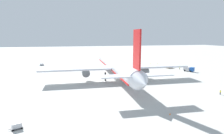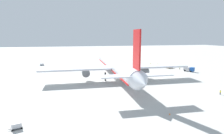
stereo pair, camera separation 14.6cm
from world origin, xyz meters
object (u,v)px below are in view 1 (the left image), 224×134
at_px(airliner, 115,65).
at_px(ground_worker_5, 180,68).
at_px(service_van, 169,67).
at_px(ground_worker_0, 151,64).
at_px(traffic_cone_2, 123,65).
at_px(baggage_cart_1, 17,126).
at_px(ground_worker_1, 220,92).
at_px(service_truck_1, 189,69).
at_px(traffic_cone_0, 139,65).
at_px(ground_worker_2, 158,64).
at_px(baggage_cart_0, 42,64).
at_px(traffic_cone_1, 170,114).

bearing_deg(airliner, ground_worker_5, -69.79).
height_order(service_van, ground_worker_0, service_van).
distance_m(airliner, traffic_cone_2, 44.64).
relative_size(airliner, baggage_cart_1, 26.27).
height_order(baggage_cart_1, ground_worker_1, ground_worker_1).
bearing_deg(traffic_cone_2, service_truck_1, -136.19).
bearing_deg(airliner, ground_worker_1, -136.89).
bearing_deg(traffic_cone_0, baggage_cart_1, 142.64).
bearing_deg(ground_worker_2, ground_worker_0, 77.99).
bearing_deg(baggage_cart_0, ground_worker_2, -103.31).
distance_m(ground_worker_2, ground_worker_5, 18.47).
xyz_separation_m(service_van, baggage_cart_0, (30.75, 81.50, -0.20)).
relative_size(service_truck_1, ground_worker_2, 3.63).
bearing_deg(traffic_cone_1, ground_worker_1, -66.73).
bearing_deg(service_truck_1, ground_worker_0, 24.48).
bearing_deg(service_van, traffic_cone_2, 53.97).
relative_size(ground_worker_0, traffic_cone_2, 3.21).
relative_size(baggage_cart_0, ground_worker_0, 1.99).
relative_size(baggage_cart_0, ground_worker_1, 2.12).
bearing_deg(ground_worker_2, service_truck_1, -164.57).
distance_m(baggage_cart_0, traffic_cone_1, 105.63).
height_order(baggage_cart_0, traffic_cone_0, baggage_cart_0).
xyz_separation_m(service_van, ground_worker_5, (-5.52, -3.86, -0.16)).
bearing_deg(airliner, ground_worker_0, -44.55).
xyz_separation_m(ground_worker_1, ground_worker_5, (48.82, -15.85, 0.03)).
relative_size(service_van, traffic_cone_0, 9.03).
bearing_deg(ground_worker_0, baggage_cart_1, 138.63).
height_order(airliner, baggage_cart_1, airliner).
distance_m(service_van, baggage_cart_0, 87.11).
relative_size(ground_worker_0, traffic_cone_1, 3.21).
bearing_deg(service_truck_1, traffic_cone_0, 35.29).
bearing_deg(ground_worker_0, traffic_cone_0, 77.78).
relative_size(service_van, baggage_cart_0, 1.41).
height_order(airliner, traffic_cone_1, airliner).
distance_m(ground_worker_0, ground_worker_1, 67.54).
relative_size(baggage_cart_1, ground_worker_5, 1.77).
distance_m(service_truck_1, traffic_cone_1, 67.98).
relative_size(baggage_cart_1, ground_worker_1, 1.82).
xyz_separation_m(baggage_cart_1, ground_worker_2, (76.50, -73.30, 0.11)).
bearing_deg(traffic_cone_2, ground_worker_1, -169.34).
distance_m(ground_worker_1, ground_worker_2, 67.03).
distance_m(traffic_cone_0, traffic_cone_2, 11.57).
distance_m(airliner, baggage_cart_0, 66.51).
distance_m(service_van, traffic_cone_1, 76.03).
bearing_deg(service_truck_1, traffic_cone_1, 140.59).
distance_m(service_truck_1, service_van, 14.00).
relative_size(airliner, traffic_cone_1, 144.24).
bearing_deg(ground_worker_0, service_truck_1, -155.52).
xyz_separation_m(baggage_cart_1, traffic_cone_0, (79.25, -60.51, -0.49)).
xyz_separation_m(airliner, traffic_cone_1, (-43.29, -3.60, -6.55)).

